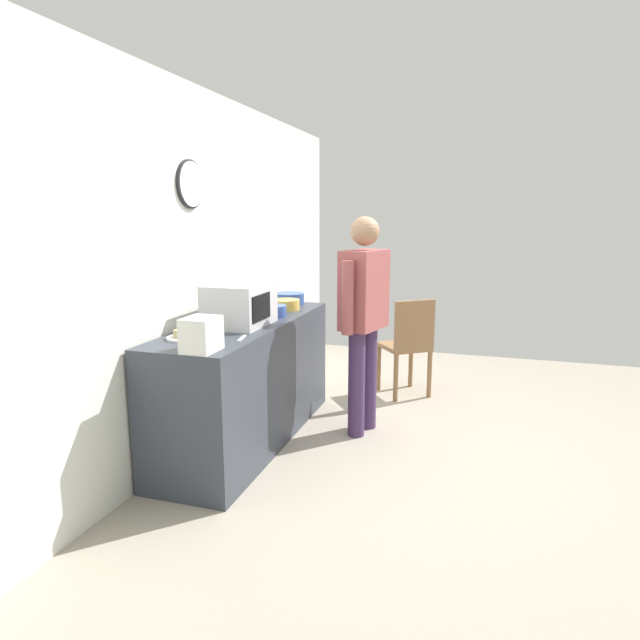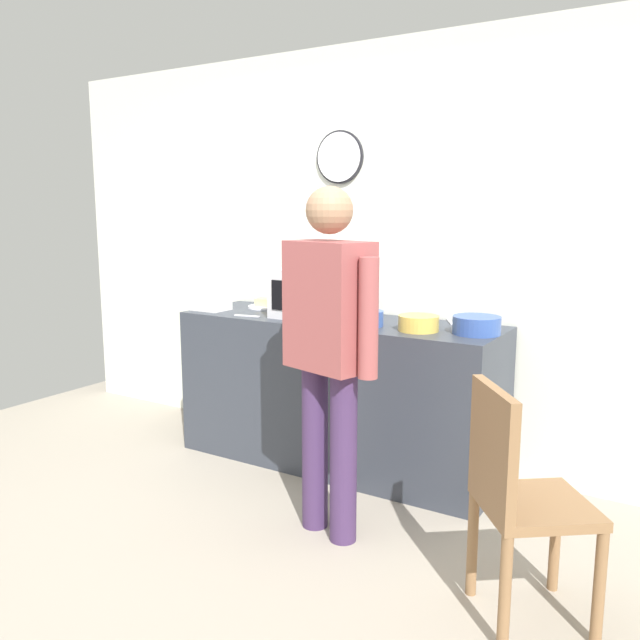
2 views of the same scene
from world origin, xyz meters
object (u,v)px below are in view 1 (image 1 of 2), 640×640
(salad_bowl, at_px, (290,298))
(spoon_utensil, at_px, (251,306))
(microwave, at_px, (240,305))
(wooden_chair, at_px, (408,343))
(sandwich_plate, at_px, (185,336))
(fork_utensil, at_px, (242,338))
(person_standing, at_px, (364,309))
(cereal_bowl, at_px, (286,305))
(mixing_bowl, at_px, (273,311))
(toaster, at_px, (201,334))

(salad_bowl, bearing_deg, spoon_utensil, 132.97)
(microwave, distance_m, wooden_chair, 1.89)
(wooden_chair, bearing_deg, salad_bowl, 117.07)
(sandwich_plate, bearing_deg, fork_utensil, -71.77)
(sandwich_plate, xyz_separation_m, person_standing, (1.06, -0.92, 0.04))
(microwave, relative_size, cereal_bowl, 2.24)
(salad_bowl, relative_size, person_standing, 0.15)
(spoon_utensil, bearing_deg, person_standing, -101.35)
(salad_bowl, distance_m, spoon_utensil, 0.37)
(salad_bowl, xyz_separation_m, wooden_chair, (0.51, -0.99, -0.45))
(mixing_bowl, distance_m, wooden_chair, 1.51)
(mixing_bowl, relative_size, fork_utensil, 1.19)
(microwave, height_order, cereal_bowl, microwave)
(microwave, relative_size, salad_bowl, 1.95)
(person_standing, bearing_deg, spoon_utensil, 78.65)
(cereal_bowl, distance_m, mixing_bowl, 0.32)
(spoon_utensil, height_order, person_standing, person_standing)
(person_standing, xyz_separation_m, wooden_chair, (0.96, -0.22, -0.47))
(toaster, bearing_deg, wooden_chair, -21.09)
(sandwich_plate, xyz_separation_m, toaster, (-0.25, -0.26, 0.08))
(spoon_utensil, bearing_deg, toaster, -165.89)
(microwave, height_order, mixing_bowl, microwave)
(sandwich_plate, bearing_deg, person_standing, -41.11)
(sandwich_plate, xyz_separation_m, fork_utensil, (0.11, -0.34, -0.02))
(sandwich_plate, relative_size, spoon_utensil, 1.37)
(toaster, distance_m, person_standing, 1.47)
(salad_bowl, xyz_separation_m, toaster, (-1.77, -0.12, 0.05))
(salad_bowl, xyz_separation_m, cereal_bowl, (-0.30, -0.08, -0.01))
(cereal_bowl, bearing_deg, sandwich_plate, 169.35)
(sandwich_plate, height_order, mixing_bowl, mixing_bowl)
(microwave, height_order, salad_bowl, microwave)
(microwave, bearing_deg, mixing_bowl, -14.41)
(sandwich_plate, xyz_separation_m, wooden_chair, (2.02, -1.14, -0.42))
(microwave, relative_size, toaster, 2.27)
(salad_bowl, relative_size, spoon_utensil, 1.51)
(wooden_chair, bearing_deg, microwave, 146.62)
(sandwich_plate, bearing_deg, toaster, -133.72)
(microwave, distance_m, sandwich_plate, 0.55)
(cereal_bowl, height_order, spoon_utensil, cereal_bowl)
(microwave, height_order, person_standing, person_standing)
(cereal_bowl, bearing_deg, salad_bowl, 15.05)
(microwave, xyz_separation_m, person_standing, (0.55, -0.78, -0.09))
(microwave, distance_m, toaster, 0.77)
(sandwich_plate, bearing_deg, microwave, -15.74)
(sandwich_plate, distance_m, wooden_chair, 2.36)
(microwave, height_order, fork_utensil, microwave)
(sandwich_plate, bearing_deg, wooden_chair, -29.41)
(sandwich_plate, xyz_separation_m, spoon_utensil, (1.27, 0.12, -0.02))
(sandwich_plate, bearing_deg, cereal_bowl, -10.65)
(toaster, bearing_deg, cereal_bowl, 1.36)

